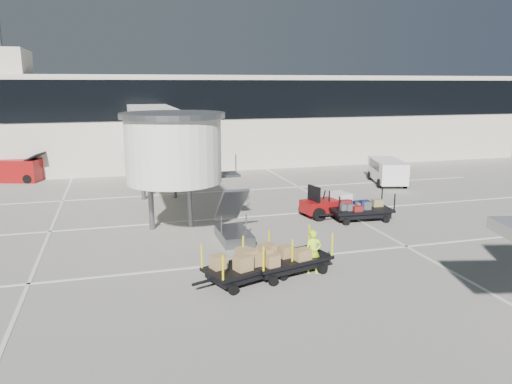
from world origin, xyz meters
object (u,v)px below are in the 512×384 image
box_cart_far (250,266)px  ground_worker (313,252)px  minivan (387,169)px  belt_loader (12,170)px  suitcase_cart (359,211)px  baggage_tug (327,205)px  box_cart_near (288,258)px

box_cart_far → ground_worker: (2.57, 0.06, 0.30)m
box_cart_far → ground_worker: 2.59m
minivan → belt_loader: size_ratio=1.03×
suitcase_cart → box_cart_far: size_ratio=1.01×
baggage_tug → ground_worker: 8.84m
belt_loader → box_cart_far: bearing=-44.9°
baggage_tug → ground_worker: bearing=-127.4°
suitcase_cart → box_cart_near: size_ratio=0.98×
box_cart_far → minivan: 21.31m
baggage_tug → box_cart_far: baggage_tug is taller
box_cart_far → belt_loader: (-12.30, 23.91, 0.27)m
suitcase_cart → box_cart_near: 8.83m
suitcase_cart → box_cart_near: bearing=-131.7°
baggage_tug → belt_loader: bearing=129.5°
belt_loader → baggage_tug: bearing=-22.3°
baggage_tug → ground_worker: size_ratio=1.67×
box_cart_near → box_cart_far: 1.67m
box_cart_far → minivan: bearing=26.2°
suitcase_cart → minivan: bearing=55.6°
baggage_tug → box_cart_near: (-4.97, -7.60, -0.03)m
box_cart_near → box_cart_far: bearing=176.2°
box_cart_near → baggage_tug: bearing=41.6°
minivan → belt_loader: (-27.03, 8.52, -0.22)m
baggage_tug → belt_loader: (-18.91, 15.98, 0.19)m
ground_worker → minivan: size_ratio=0.35×
box_cart_near → belt_loader: (-13.94, 23.58, 0.23)m
suitcase_cart → belt_loader: 26.62m
box_cart_far → minivan: size_ratio=0.81×
baggage_tug → minivan: 11.04m
baggage_tug → box_cart_near: size_ratio=0.70×
ground_worker → baggage_tug: bearing=75.0°
box_cart_near → minivan: (13.09, 15.06, 0.45)m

